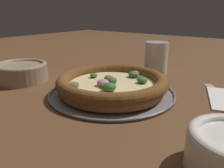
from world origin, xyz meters
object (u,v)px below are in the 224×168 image
fork (220,94)px  bowl_near (21,71)px  pizza (112,83)px  drinking_cup (156,58)px  pizza_tray (112,92)px

fork → bowl_near: bearing=79.4°
pizza → bowl_near: bearing=-74.8°
drinking_cup → pizza: bearing=0.2°
bowl_near → fork: 0.58m
drinking_cup → fork: drinking_cup is taller
drinking_cup → fork: (0.09, 0.23, -0.05)m
pizza_tray → bowl_near: bowl_near is taller
pizza → drinking_cup: size_ratio=2.64×
pizza_tray → fork: pizza_tray is taller
drinking_cup → fork: 0.25m
drinking_cup → fork: size_ratio=0.64×
bowl_near → drinking_cup: bearing=138.5°
pizza_tray → pizza: 0.02m
bowl_near → fork: (-0.24, 0.52, -0.03)m
bowl_near → pizza: bearing=105.2°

